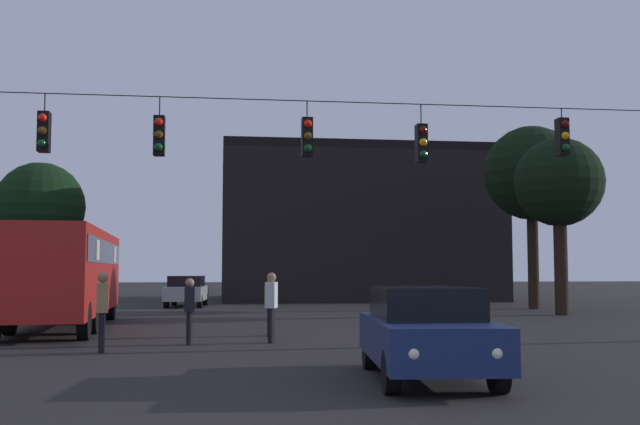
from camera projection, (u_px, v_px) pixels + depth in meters
The scene contains 13 objects.
ground_plane at pixel (230, 315), 30.27m from camera, with size 168.00×168.00×0.00m, color black.
overhead_signal_span at pixel (239, 179), 18.13m from camera, with size 22.59×0.44×6.70m.
city_bus at pixel (64, 268), 23.46m from camera, with size 3.14×11.13×3.00m.
car_near_right at pixel (426, 331), 12.49m from camera, with size 2.16×4.45×1.52m.
car_far_left at pixel (187, 290), 37.45m from camera, with size 2.11×4.44×1.52m.
pedestrian_crossing_left at pixel (271, 303), 18.80m from camera, with size 0.34×0.42×1.74m.
pedestrian_crossing_right at pixel (102, 306), 16.57m from camera, with size 0.28×0.39×1.76m.
pedestrian_near_bus at pixel (189, 307), 18.26m from camera, with size 0.25×0.36×1.61m.
pedestrian_trailing at pixel (271, 304), 20.80m from camera, with size 0.35×0.42×1.58m.
corner_building at pixel (352, 227), 47.90m from camera, with size 16.32×12.28×9.10m.
tree_left_silhouette at pixel (531, 174), 35.63m from camera, with size 4.43×4.43×8.60m.
tree_behind_building at pixel (559, 184), 30.72m from camera, with size 3.61×3.61×7.19m.
tree_right_far at pixel (40, 207), 43.75m from camera, with size 5.12×5.12×8.05m.
Camera 1 is at (-0.36, -6.21, 1.80)m, focal length 42.43 mm.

